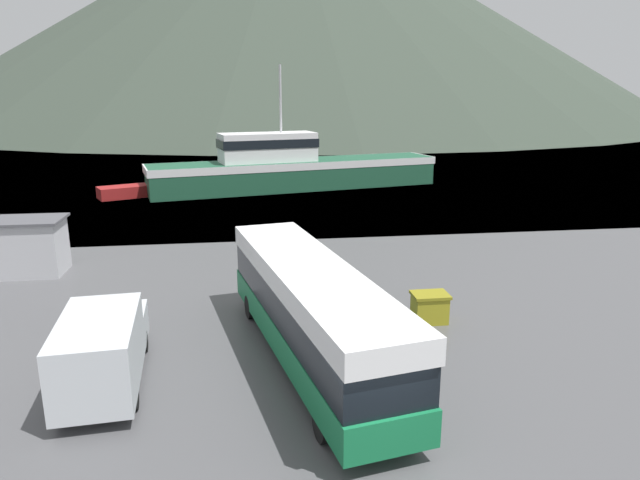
{
  "coord_description": "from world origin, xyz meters",
  "views": [
    {
      "loc": [
        -2.95,
        -11.32,
        8.56
      ],
      "look_at": [
        0.41,
        13.25,
        2.0
      ],
      "focal_mm": 32.0,
      "sensor_mm": 36.0,
      "label": 1
    }
  ],
  "objects_px": {
    "tour_bus": "(311,308)",
    "storage_bin": "(430,307)",
    "delivery_van": "(103,347)",
    "fishing_boat": "(291,168)",
    "dock_kiosk": "(30,246)",
    "small_boat": "(134,191)"
  },
  "relations": [
    {
      "from": "delivery_van",
      "to": "small_boat",
      "type": "height_order",
      "value": "delivery_van"
    },
    {
      "from": "dock_kiosk",
      "to": "small_boat",
      "type": "distance_m",
      "value": 20.43
    },
    {
      "from": "tour_bus",
      "to": "storage_bin",
      "type": "bearing_deg",
      "value": 17.07
    },
    {
      "from": "tour_bus",
      "to": "fishing_boat",
      "type": "bearing_deg",
      "value": 74.89
    },
    {
      "from": "tour_bus",
      "to": "small_boat",
      "type": "height_order",
      "value": "tour_bus"
    },
    {
      "from": "dock_kiosk",
      "to": "fishing_boat",
      "type": "bearing_deg",
      "value": 57.34
    },
    {
      "from": "dock_kiosk",
      "to": "small_boat",
      "type": "xyz_separation_m",
      "value": [
        1.24,
        20.37,
        -0.88
      ]
    },
    {
      "from": "storage_bin",
      "to": "dock_kiosk",
      "type": "relative_size",
      "value": 0.42
    },
    {
      "from": "delivery_van",
      "to": "storage_bin",
      "type": "height_order",
      "value": "delivery_van"
    },
    {
      "from": "delivery_van",
      "to": "dock_kiosk",
      "type": "xyz_separation_m",
      "value": [
        -5.88,
        11.6,
        0.12
      ]
    },
    {
      "from": "storage_bin",
      "to": "dock_kiosk",
      "type": "distance_m",
      "value": 18.89
    },
    {
      "from": "tour_bus",
      "to": "storage_bin",
      "type": "relative_size",
      "value": 9.0
    },
    {
      "from": "dock_kiosk",
      "to": "small_boat",
      "type": "height_order",
      "value": "dock_kiosk"
    },
    {
      "from": "tour_bus",
      "to": "fishing_boat",
      "type": "xyz_separation_m",
      "value": [
        2.25,
        33.27,
        0.07
      ]
    },
    {
      "from": "delivery_van",
      "to": "fishing_boat",
      "type": "distance_m",
      "value": 35.08
    },
    {
      "from": "delivery_van",
      "to": "small_boat",
      "type": "bearing_deg",
      "value": 93.51
    },
    {
      "from": "delivery_van",
      "to": "storage_bin",
      "type": "xyz_separation_m",
      "value": [
        11.1,
        3.37,
        -0.67
      ]
    },
    {
      "from": "tour_bus",
      "to": "small_boat",
      "type": "bearing_deg",
      "value": 97.98
    },
    {
      "from": "fishing_boat",
      "to": "delivery_van",
      "type": "bearing_deg",
      "value": -27.22
    },
    {
      "from": "tour_bus",
      "to": "storage_bin",
      "type": "height_order",
      "value": "tour_bus"
    },
    {
      "from": "delivery_van",
      "to": "small_boat",
      "type": "xyz_separation_m",
      "value": [
        -4.64,
        31.98,
        -0.77
      ]
    },
    {
      "from": "storage_bin",
      "to": "delivery_van",
      "type": "bearing_deg",
      "value": -163.1
    }
  ]
}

